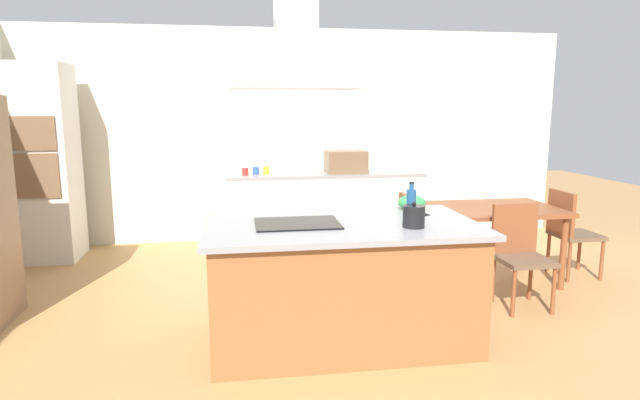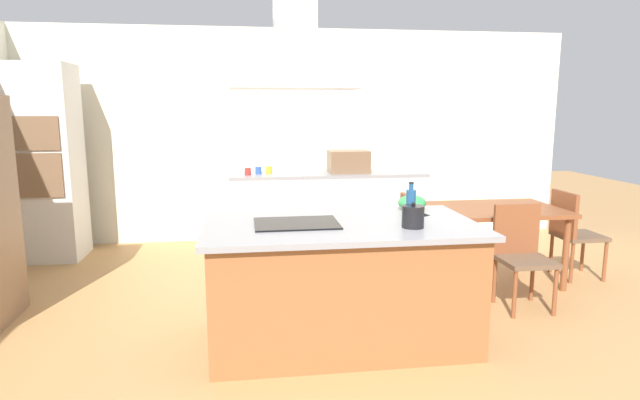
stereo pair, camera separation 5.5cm
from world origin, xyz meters
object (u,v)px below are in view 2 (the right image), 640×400
Objects in this scene: tea_kettle at (413,217)px; coffee_mug_blue at (258,171)px; mixing_bowl at (412,203)px; chair_facing_island at (521,249)px; countertop_microwave at (348,162)px; cooktop at (296,223)px; chair_at_right_end at (572,229)px; wall_oven_stack at (45,163)px; dining_table at (488,216)px; range_hood at (295,51)px; coffee_mug_red at (248,172)px; chair_at_left_end at (397,235)px; olive_oil_bottle at (411,204)px; coffee_mug_yellow at (269,170)px.

tea_kettle reaches higher than coffee_mug_blue.
chair_facing_island is (1.02, 0.09, -0.45)m from mixing_bowl.
cooktop is at bearing -108.21° from countertop_microwave.
coffee_mug_blue is at bearing 150.48° from chair_at_right_end.
wall_oven_stack is at bearing -174.32° from coffee_mug_blue.
chair_facing_island is at bearing -66.48° from countertop_microwave.
mixing_bowl is at bearing 21.00° from cooktop.
chair_facing_island is (-0.00, -0.67, -0.16)m from dining_table.
countertop_microwave is 3.21m from range_hood.
coffee_mug_red is (-0.32, 2.80, 0.04)m from cooktop.
range_hood is (0.00, 0.00, 1.20)m from cooktop.
chair_at_left_end is 1.00× the size of chair_facing_island.
chair_at_right_end is (2.12, 1.35, -0.47)m from tea_kettle.
coffee_mug_blue is at bearing 114.88° from mixing_bowl.
olive_oil_bottle is 0.13× the size of wall_oven_stack.
countertop_microwave is at bearing 120.98° from dining_table.
olive_oil_bottle is at bearing -91.96° from countertop_microwave.
tea_kettle is 0.91× the size of mixing_bowl.
range_hood is at bearing -88.92° from coffee_mug_yellow.
mixing_bowl is at bearing -89.32° from countertop_microwave.
mixing_bowl is at bearing -61.92° from coffee_mug_red.
coffee_mug_yellow is 0.10× the size of chair_at_left_end.
coffee_mug_yellow is 0.06× the size of dining_table.
coffee_mug_blue reaches higher than dining_table.
countertop_microwave reaches higher than tea_kettle.
chair_facing_island is at bearing -36.01° from chair_at_left_end.
mixing_bowl reaches higher than cooktop.
cooktop is 2.91× the size of tea_kettle.
mixing_bowl is at bearing 70.54° from olive_oil_bottle.
dining_table is at bearing -59.02° from countertop_microwave.
tea_kettle is 3.26m from coffee_mug_yellow.
coffee_mug_yellow is 0.10× the size of chair_at_right_end.
cooktop is 2.89m from coffee_mug_blue.
chair_facing_island is at bearing -47.92° from coffee_mug_blue.
wall_oven_stack is 5.73m from chair_at_right_end.
tea_kettle is 0.62m from mixing_bowl.
chair_at_left_end is (1.27, -1.76, -0.44)m from coffee_mug_blue.
chair_at_right_end is at bearing 21.16° from range_hood.
olive_oil_bottle is 0.20× the size of dining_table.
chair_at_right_end is (3.23, -1.67, -0.44)m from coffee_mug_red.
coffee_mug_blue is at bearing 132.08° from chair_facing_island.
olive_oil_bottle is 3.02m from coffee_mug_red.
mixing_bowl is 0.25× the size of chair_facing_island.
cooktop reaches higher than chair_facing_island.
coffee_mug_blue is 3.29m from chair_facing_island.
countertop_microwave is (0.10, 2.87, 0.02)m from olive_oil_bottle.
cooktop is 0.27× the size of wall_oven_stack.
mixing_bowl reaches higher than dining_table.
countertop_microwave is 1.01m from coffee_mug_yellow.
tea_kettle is 2.29× the size of coffee_mug_yellow.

